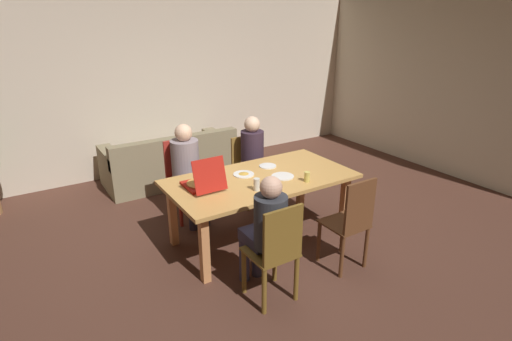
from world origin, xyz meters
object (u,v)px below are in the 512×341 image
drinking_glass_0 (257,184)px  plate_1 (283,176)px  chair_1 (184,176)px  person_2 (255,155)px  pizza_box_0 (203,183)px  person_1 (187,166)px  plate_2 (268,166)px  chair_2 (249,168)px  chair_3 (351,221)px  drinking_glass_1 (307,177)px  chair_0 (276,252)px  dining_table (261,184)px  couch (170,163)px  person_0 (266,226)px  plate_0 (244,174)px

drinking_glass_0 → plate_1: bearing=19.8°
chair_1 → plate_1: bearing=-58.2°
person_2 → pizza_box_0: size_ratio=2.75×
person_1 → plate_2: 0.98m
chair_2 → chair_3: 1.92m
drinking_glass_0 → drinking_glass_1: 0.59m
plate_2 → chair_2: bearing=76.3°
plate_1 → chair_1: bearing=121.8°
chair_0 → person_1: (-0.00, 1.88, 0.20)m
dining_table → drinking_glass_0: bearing=-129.8°
person_2 → couch: bearing=115.4°
chair_0 → plate_2: size_ratio=4.83×
dining_table → person_0: 0.98m
person_1 → plate_1: bearing=-54.4°
chair_2 → drinking_glass_0: chair_2 is taller
plate_1 → drinking_glass_1: drinking_glass_1 is taller
person_2 → drinking_glass_1: 1.17m
chair_3 → plate_0: bearing=115.5°
chair_2 → plate_2: size_ratio=4.48×
chair_0 → couch: size_ratio=0.51×
plate_0 → drinking_glass_1: drinking_glass_1 is taller
pizza_box_0 → drinking_glass_0: bearing=-40.7°
person_1 → drinking_glass_1: 1.50m
chair_0 → plate_2: (0.75, 1.25, 0.25)m
chair_2 → pizza_box_0: pizza_box_0 is taller
chair_0 → chair_3: (0.92, 0.03, 0.02)m
person_1 → dining_table: bearing=-60.4°
chair_1 → drinking_glass_0: bearing=-78.3°
dining_table → pizza_box_0: bearing=171.8°
chair_0 → plate_1: (0.71, 0.89, 0.25)m
pizza_box_0 → couch: pizza_box_0 is taller
plate_1 → couch: bearing=101.0°
plate_0 → drinking_glass_1: size_ratio=2.12×
chair_0 → person_0: size_ratio=0.82×
chair_1 → plate_1: chair_1 is taller
chair_2 → plate_1: size_ratio=3.64×
person_2 → couch: (-0.66, 1.39, -0.42)m
chair_0 → plate_0: bearing=72.3°
person_1 → drinking_glass_1: bearing=-55.5°
plate_1 → dining_table: bearing=151.4°
chair_3 → drinking_glass_1: size_ratio=9.01×
chair_0 → drinking_glass_1: chair_0 is taller
chair_1 → plate_0: bearing=-66.4°
chair_0 → drinking_glass_0: size_ratio=7.45×
plate_2 → plate_0: bearing=-168.6°
dining_table → chair_1: (-0.50, 1.02, -0.15)m
chair_3 → plate_0: size_ratio=4.25×
couch → plate_0: bearing=-86.7°
chair_1 → drinking_glass_0: size_ratio=7.54×
person_1 → chair_3: person_1 is taller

